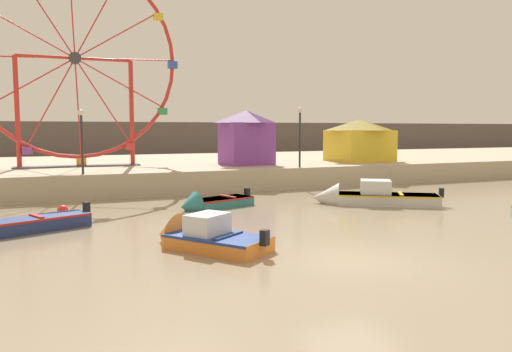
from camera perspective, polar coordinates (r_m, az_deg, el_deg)
The scene contains 12 objects.
ground_plane at distance 13.94m, azimuth 11.10°, elevation -9.54°, with size 240.00×240.00×0.00m, color gray.
quay_promenade at distance 36.49m, azimuth -10.70°, elevation 0.73°, with size 110.00×19.48×1.28m, color #B7A88E.
distant_town_skyline at distance 58.19m, azimuth -15.28°, elevation 3.90°, with size 140.00×3.00×4.40m, color #564C47.
motorboat_teal_painted at distance 22.44m, azimuth -5.42°, elevation -3.17°, with size 3.90×2.38×1.23m.
motorboat_pale_grey at distance 24.04m, azimuth 12.52°, elevation -2.39°, with size 5.76×4.47×1.66m.
motorboat_orange_hull at distance 15.17m, azimuth -6.70°, elevation -7.03°, with size 3.48×4.01×1.58m.
ferris_wheel_red_frame at distance 32.39m, azimuth -20.25°, elevation 12.33°, with size 12.51×1.20×12.67m.
carnival_booth_yellow_awning at distance 36.16m, azimuth 11.93°, elevation 4.17°, with size 4.44×4.01×3.01m.
carnival_booth_purple_stall at distance 31.87m, azimuth -1.12°, elevation 4.58°, with size 3.47×3.06×3.50m.
promenade_lamp_near at distance 29.68m, azimuth 5.12°, elevation 5.59°, with size 0.32×0.32×3.60m.
promenade_lamp_far at distance 26.55m, azimuth -19.58°, elevation 4.95°, with size 0.32×0.32×3.30m.
mooring_buoy_orange at distance 22.00m, azimuth -21.50°, elevation -3.72°, with size 0.44×0.44×0.44m, color red.
Camera 1 is at (-7.54, -11.16, 3.58)m, focal length 34.48 mm.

